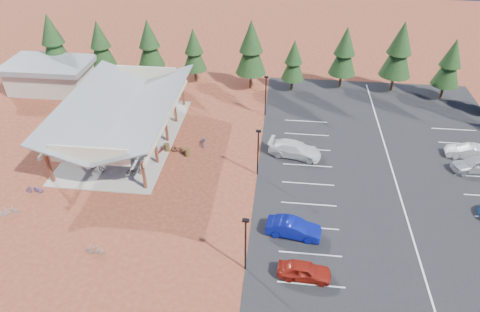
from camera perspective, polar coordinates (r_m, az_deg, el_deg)
The scene contains 38 objects.
ground at distance 41.64m, azimuth -4.78°, elevation -3.64°, with size 140.00×140.00×0.00m, color maroon.
asphalt_lot at distance 44.90m, azimuth 19.88°, elevation -2.66°, with size 27.00×44.00×0.04m, color black.
concrete_pad at distance 49.67m, azimuth -14.75°, elevation 2.33°, with size 10.60×18.60×0.10m, color gray.
bike_pavilion at distance 47.81m, azimuth -15.41°, elevation 6.14°, with size 11.65×19.40×4.97m.
outbuilding at distance 63.38m, azimuth -23.93°, elevation 9.80°, with size 11.00×7.00×3.90m.
lamp_post_0 at distance 31.73m, azimuth 0.74°, elevation -11.30°, with size 0.50×0.25×5.14m.
lamp_post_1 at distance 40.93m, azimuth 2.42°, elevation 0.87°, with size 0.50×0.25×5.14m.
lamp_post_2 at distance 51.30m, azimuth 3.44°, elevation 8.36°, with size 0.50×0.25×5.14m.
trash_bin_0 at distance 46.36m, azimuth -9.70°, elevation 1.11°, with size 0.60×0.60×0.90m, color #4D391B.
trash_bin_1 at distance 45.31m, azimuth -7.03°, elevation 0.50°, with size 0.60×0.60×0.90m, color #4D391B.
pine_0 at distance 65.18m, azimuth -23.71°, elevation 14.00°, with size 3.96×3.96×9.22m.
pine_1 at distance 63.07m, azimuth -18.14°, elevation 14.01°, with size 3.57×3.57×8.32m.
pine_2 at distance 61.01m, azimuth -12.00°, elevation 14.45°, with size 3.69×3.69×8.59m.
pine_3 at distance 59.67m, azimuth -6.16°, elevation 13.89°, with size 3.26×3.26×7.59m.
pine_4 at distance 57.01m, azimuth 1.50°, elevation 14.24°, with size 4.03×4.03×9.38m.
pine_5 at distance 57.31m, azimuth 7.16°, elevation 12.55°, with size 3.02×3.02×7.04m.
pine_6 at distance 59.07m, azimuth 13.78°, elevation 13.43°, with size 3.62×3.62×8.44m.
pine_7 at distance 59.72m, azimuth 20.50°, elevation 13.14°, with size 4.08×4.08×9.51m.
pine_8 at distance 60.47m, azimuth 26.25°, elevation 11.07°, with size 3.45×3.45×8.04m.
bike_0 at distance 45.07m, azimuth -18.60°, elevation -1.32°, with size 0.63×1.81×0.95m, color black.
bike_1 at distance 48.98m, azimuth -18.01°, elevation 1.99°, with size 0.48×1.71×1.03m, color gray.
bike_2 at distance 52.34m, azimuth -16.20°, elevation 4.50°, with size 0.59×1.69×0.89m, color navy.
bike_3 at distance 54.56m, azimuth -14.74°, elevation 6.05°, with size 0.42×1.47×0.89m, color maroon.
bike_4 at distance 43.45m, azimuth -13.82°, elevation -1.91°, with size 0.59×1.69×0.89m, color black.
bike_5 at distance 45.26m, azimuth -13.65°, elevation -0.07°, with size 0.51×1.82×1.09m, color gray.
bike_6 at distance 51.57m, azimuth -11.30°, elevation 4.78°, with size 0.58×1.66×0.87m, color #13498E.
bike_7 at distance 52.61m, azimuth -10.33°, elevation 5.69°, with size 0.52×1.85×1.11m, color maroon.
bike_9 at distance 42.85m, azimuth -28.44°, elevation -6.50°, with size 0.44×1.56×0.94m, color #9B9EA3.
bike_10 at distance 44.50m, azimuth -25.74°, elevation -4.02°, with size 0.57×1.64×0.86m, color navy.
bike_13 at distance 36.39m, azimuth -18.76°, elevation -11.80°, with size 0.45×1.58×0.95m, color gray.
bike_14 at distance 46.86m, azimuth -4.87°, elevation 1.95°, with size 0.61×1.76×0.92m, color #1F509A.
bike_15 at distance 46.34m, azimuth -10.29°, elevation 1.05°, with size 0.44×1.57×0.94m, color maroon.
bike_16 at distance 45.91m, azimuth -8.16°, elevation 0.90°, with size 0.60×1.71×0.90m, color black.
car_0 at distance 33.22m, azimuth 8.57°, elevation -14.87°, with size 1.61×4.00×1.36m, color maroon.
car_1 at distance 36.06m, azimuth 7.14°, elevation -9.52°, with size 1.59×4.56×1.50m, color navy.
car_3 at distance 45.12m, azimuth 7.33°, elevation 0.91°, with size 2.24×5.50×1.60m, color silver.
car_8 at distance 48.65m, azimuth 28.84°, elevation -0.96°, with size 1.82×4.51×1.54m, color #A1A3A9.
car_9 at distance 50.54m, azimuth 28.09°, elevation 0.55°, with size 1.50×4.29×1.41m, color beige.
Camera 1 is at (7.02, -31.84, 25.90)m, focal length 32.00 mm.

